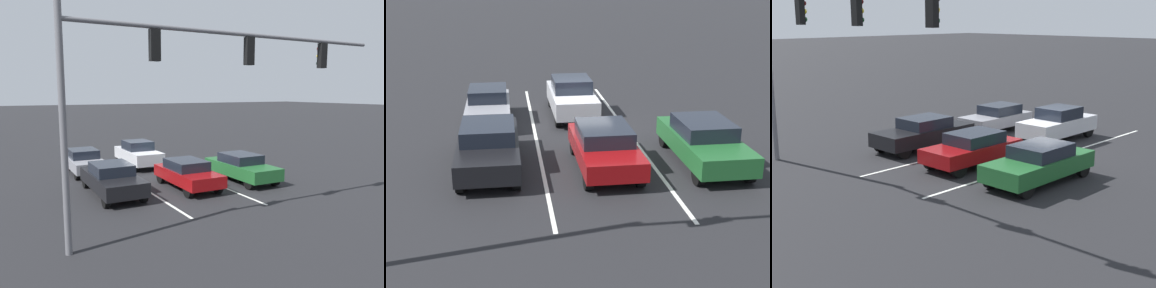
% 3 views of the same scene
% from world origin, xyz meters
% --- Properties ---
extents(ground_plane, '(240.00, 240.00, 0.00)m').
position_xyz_m(ground_plane, '(0.00, 0.00, 0.00)').
color(ground_plane, black).
extents(lane_stripe_left_divider, '(0.12, 15.05, 0.01)m').
position_xyz_m(lane_stripe_left_divider, '(-1.77, 1.53, 0.01)').
color(lane_stripe_left_divider, silver).
rests_on(lane_stripe_left_divider, ground_plane).
extents(lane_stripe_center_divider, '(0.12, 15.05, 0.01)m').
position_xyz_m(lane_stripe_center_divider, '(1.77, 1.53, 0.01)').
color(lane_stripe_center_divider, silver).
rests_on(lane_stripe_center_divider, ground_plane).
extents(car_maroon_midlane_front, '(1.80, 4.25, 1.38)m').
position_xyz_m(car_maroon_midlane_front, '(-0.18, 4.94, 0.74)').
color(car_maroon_midlane_front, maroon).
rests_on(car_maroon_midlane_front, ground_plane).
extents(car_darkgreen_leftlane_front, '(1.82, 4.62, 1.42)m').
position_xyz_m(car_darkgreen_leftlane_front, '(-3.44, 4.88, 0.74)').
color(car_darkgreen_leftlane_front, '#1E5928').
rests_on(car_darkgreen_leftlane_front, ground_plane).
extents(car_black_rightlane_front, '(1.87, 4.80, 1.44)m').
position_xyz_m(car_black_rightlane_front, '(3.42, 4.38, 0.75)').
color(car_black_rightlane_front, black).
rests_on(car_black_rightlane_front, ground_plane).
extents(car_gray_rightlane_second, '(1.71, 4.03, 1.38)m').
position_xyz_m(car_gray_rightlane_second, '(3.53, -0.82, 0.72)').
color(car_gray_rightlane_second, gray).
rests_on(car_gray_rightlane_second, ground_plane).
extents(car_silver_midlane_second, '(1.75, 4.41, 1.61)m').
position_xyz_m(car_silver_midlane_second, '(0.06, -1.35, 0.82)').
color(car_silver_midlane_second, silver).
rests_on(car_silver_midlane_second, ground_plane).
extents(traffic_signal_gantry, '(12.30, 0.37, 7.11)m').
position_xyz_m(traffic_signal_gantry, '(2.38, 10.04, 5.34)').
color(traffic_signal_gantry, slate).
rests_on(traffic_signal_gantry, ground_plane).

